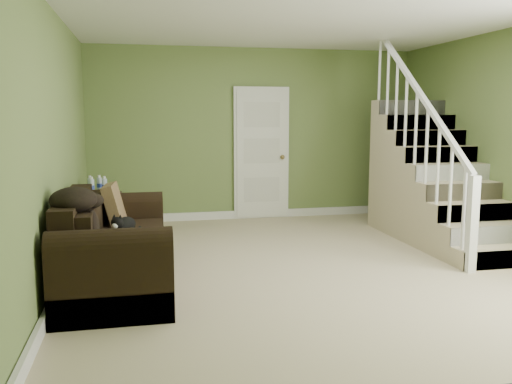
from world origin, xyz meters
name	(u,v)px	position (x,y,z in m)	size (l,w,h in m)	color
floor	(307,264)	(0.00, 0.00, 0.00)	(5.00, 5.50, 0.01)	tan
ceiling	(310,15)	(0.00, 0.00, 2.60)	(5.00, 5.50, 0.01)	white
wall_back	(255,134)	(0.00, 2.75, 1.30)	(5.00, 0.04, 2.60)	olive
wall_front	(459,171)	(0.00, -2.75, 1.30)	(5.00, 0.04, 2.60)	olive
wall_left	(57,147)	(-2.50, 0.00, 1.30)	(0.04, 5.50, 2.60)	olive
baseboard_back	(255,214)	(0.00, 2.72, 0.06)	(5.00, 0.04, 0.12)	white
baseboard_left	(67,273)	(-2.47, 0.00, 0.06)	(0.04, 5.50, 0.12)	white
baseboard_right	(509,247)	(2.47, 0.00, 0.06)	(0.04, 5.50, 0.12)	white
door	(262,154)	(0.10, 2.71, 1.01)	(0.86, 0.12, 2.02)	white
staircase	(431,189)	(1.99, 0.97, 0.64)	(1.00, 2.51, 2.82)	tan
sofa	(112,251)	(-2.02, -0.28, 0.33)	(0.95, 2.19, 0.87)	black
side_table	(100,217)	(-2.25, 1.58, 0.31)	(0.54, 0.54, 0.84)	black
cat	(125,226)	(-1.89, -0.23, 0.56)	(0.28, 0.47, 0.22)	black
banana	(132,236)	(-1.82, -0.43, 0.50)	(0.06, 0.20, 0.06)	yellow
throw_pillow	(115,205)	(-2.01, 0.36, 0.66)	(0.11, 0.45, 0.45)	#503420
throw_blanket	(73,200)	(-2.28, -0.73, 0.90)	(0.38, 0.51, 0.21)	black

